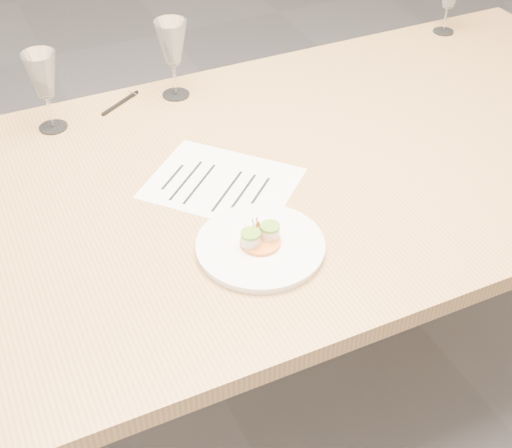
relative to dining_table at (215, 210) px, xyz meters
name	(u,v)px	position (x,y,z in m)	size (l,w,h in m)	color
ground	(224,397)	(0.00, 0.00, -0.68)	(7.00, 7.00, 0.00)	slate
dining_table	(215,210)	(0.00, 0.00, 0.00)	(2.40, 1.00, 0.75)	#B3864E
dinner_plate	(261,245)	(0.00, -0.23, 0.08)	(0.25, 0.25, 0.07)	white
recipe_sheet	(222,183)	(0.02, 0.00, 0.07)	(0.39, 0.39, 0.00)	white
ballpoint_pen	(120,103)	(-0.08, 0.42, 0.07)	(0.12, 0.08, 0.01)	black
wine_glass_2	(43,77)	(-0.26, 0.38, 0.21)	(0.08, 0.08, 0.20)	white
wine_glass_3	(172,45)	(0.06, 0.41, 0.21)	(0.08, 0.08, 0.20)	white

